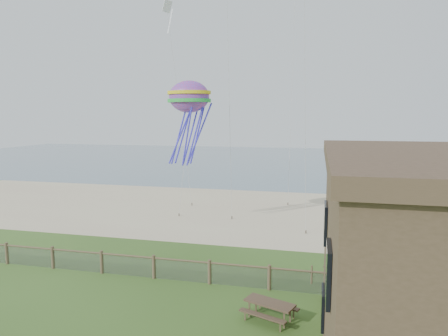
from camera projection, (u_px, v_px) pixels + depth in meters
The scene contains 6 objects.
sand_beach at pixel (257, 212), 35.51m from camera, with size 72.00×20.00×0.02m, color #C9B391.
ocean at pixel (291, 161), 77.98m from camera, with size 160.00×68.00×0.02m, color slate.
chainlink_fence at pixel (210, 273), 20.00m from camera, with size 36.20×0.20×1.25m, color brown, non-canonical shape.
picnic_table at pixel (270, 309), 16.48m from camera, with size 2.05×1.55×0.87m, color brown, non-canonical shape.
octopus_kite at pixel (189, 120), 29.58m from camera, with size 3.29×2.32×6.78m, color #F32660, non-canonical shape.
kite_white at pixel (167, 14), 32.26m from camera, with size 0.95×0.70×2.21m, color white, non-canonical shape.
Camera 1 is at (5.14, -12.49, 8.29)m, focal length 32.00 mm.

